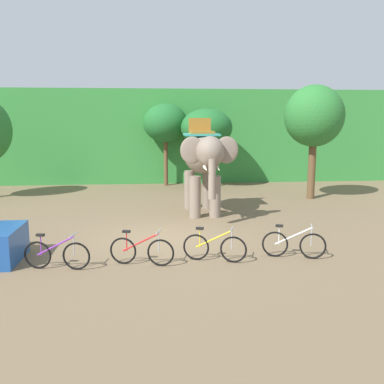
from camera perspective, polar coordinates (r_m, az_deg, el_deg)
ground_plane at (r=13.75m, az=-3.53°, el=-6.10°), size 80.00×80.00×0.00m
foliage_hedge at (r=28.09m, az=-4.65°, el=7.53°), size 36.00×6.00×5.47m
tree_center_left at (r=24.43m, az=-3.54°, el=9.08°), size 2.49×2.49×4.62m
tree_center_right at (r=23.58m, az=1.95°, el=8.47°), size 2.80×2.80×4.31m
tree_right at (r=20.95m, az=15.89°, el=9.58°), size 2.74×2.74×5.31m
elephant at (r=16.79m, az=1.47°, el=4.41°), size 2.08×4.16×3.78m
bike_purple at (r=11.36m, az=-17.51°, el=-7.89°), size 1.69×0.52×0.92m
bike_red at (r=11.23m, az=-6.71°, el=-7.72°), size 1.67×0.61×0.92m
bike_yellow at (r=11.45m, az=2.99°, el=-7.32°), size 1.64×0.68×0.92m
bike_white at (r=12.03m, az=13.33°, el=-6.73°), size 1.66×0.64×0.92m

